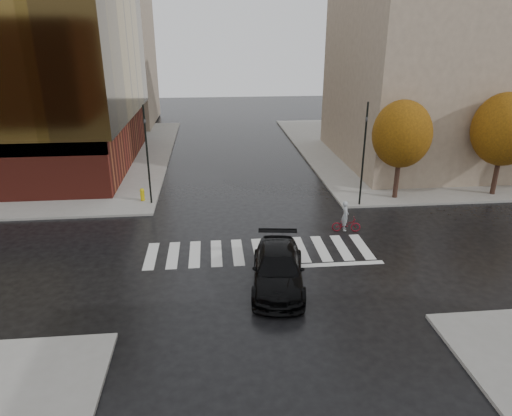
# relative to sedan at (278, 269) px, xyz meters

# --- Properties ---
(ground) EXTENTS (120.00, 120.00, 0.00)m
(ground) POSITION_rel_sedan_xyz_m (-0.50, 2.90, -0.81)
(ground) COLOR black
(ground) RESTS_ON ground
(sidewalk_nw) EXTENTS (30.00, 30.00, 0.15)m
(sidewalk_nw) POSITION_rel_sedan_xyz_m (-21.50, 23.90, -0.73)
(sidewalk_nw) COLOR gray
(sidewalk_nw) RESTS_ON ground
(sidewalk_ne) EXTENTS (30.00, 30.00, 0.15)m
(sidewalk_ne) POSITION_rel_sedan_xyz_m (20.50, 23.90, -0.73)
(sidewalk_ne) COLOR gray
(sidewalk_ne) RESTS_ON ground
(crosswalk) EXTENTS (12.00, 3.00, 0.01)m
(crosswalk) POSITION_rel_sedan_xyz_m (-0.50, 3.40, -0.80)
(crosswalk) COLOR silver
(crosswalk) RESTS_ON ground
(building_ne_tan) EXTENTS (16.00, 16.00, 18.00)m
(building_ne_tan) POSITION_rel_sedan_xyz_m (16.50, 19.90, 8.34)
(building_ne_tan) COLOR gray
(building_ne_tan) RESTS_ON sidewalk_ne
(building_nw_far) EXTENTS (14.00, 12.00, 20.00)m
(building_nw_far) POSITION_rel_sedan_xyz_m (-16.50, 39.90, 9.34)
(building_nw_far) COLOR gray
(building_nw_far) RESTS_ON sidewalk_nw
(tree_ne_a) EXTENTS (3.80, 3.80, 6.50)m
(tree_ne_a) POSITION_rel_sedan_xyz_m (9.50, 10.30, 3.65)
(tree_ne_a) COLOR black
(tree_ne_a) RESTS_ON sidewalk_ne
(tree_ne_b) EXTENTS (4.20, 4.20, 6.89)m
(tree_ne_b) POSITION_rel_sedan_xyz_m (16.50, 10.30, 3.81)
(tree_ne_b) COLOR black
(tree_ne_b) RESTS_ON sidewalk_ne
(sedan) EXTENTS (2.97, 5.80, 1.61)m
(sedan) POSITION_rel_sedan_xyz_m (0.00, 0.00, 0.00)
(sedan) COLOR black
(sedan) RESTS_ON ground
(cyclist) EXTENTS (1.67, 0.79, 1.83)m
(cyclist) POSITION_rel_sedan_xyz_m (4.66, 5.40, -0.18)
(cyclist) COLOR maroon
(cyclist) RESTS_ON ground
(traffic_light_nw) EXTENTS (0.20, 0.18, 6.36)m
(traffic_light_nw) POSITION_rel_sedan_xyz_m (-6.80, 10.83, 2.88)
(traffic_light_nw) COLOR black
(traffic_light_nw) RESTS_ON sidewalk_nw
(traffic_light_ne) EXTENTS (0.17, 0.19, 6.57)m
(traffic_light_ne) POSITION_rel_sedan_xyz_m (6.69, 9.20, 3.01)
(traffic_light_ne) COLOR black
(traffic_light_ne) RESTS_ON sidewalk_ne
(fire_hydrant) EXTENTS (0.30, 0.30, 0.84)m
(fire_hydrant) POSITION_rel_sedan_xyz_m (-7.43, 11.37, -0.20)
(fire_hydrant) COLOR #C5AB0B
(fire_hydrant) RESTS_ON sidewalk_nw
(manhole) EXTENTS (0.72, 0.72, 0.01)m
(manhole) POSITION_rel_sedan_xyz_m (0.91, 1.62, -0.80)
(manhole) COLOR #413617
(manhole) RESTS_ON ground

